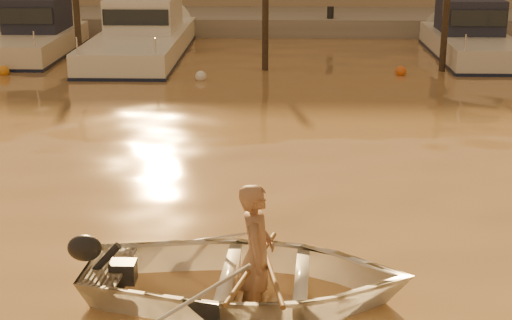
{
  "coord_description": "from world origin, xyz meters",
  "views": [
    {
      "loc": [
        0.22,
        -8.21,
        4.35
      ],
      "look_at": [
        -0.13,
        3.04,
        0.75
      ],
      "focal_mm": 55.0,
      "sensor_mm": 36.0,
      "label": 1
    }
  ],
  "objects_px": {
    "person": "(257,255)",
    "moored_boat_2": "(141,36)",
    "moored_boat_1": "(34,35)",
    "moored_boat_4": "(472,37)",
    "dinghy": "(248,277)"
  },
  "relations": [
    {
      "from": "person",
      "to": "moored_boat_2",
      "type": "relative_size",
      "value": 0.2
    },
    {
      "from": "person",
      "to": "moored_boat_1",
      "type": "height_order",
      "value": "moored_boat_1"
    },
    {
      "from": "moored_boat_4",
      "to": "moored_boat_2",
      "type": "bearing_deg",
      "value": 180.0
    },
    {
      "from": "moored_boat_1",
      "to": "moored_boat_2",
      "type": "distance_m",
      "value": 3.36
    },
    {
      "from": "dinghy",
      "to": "person",
      "type": "xyz_separation_m",
      "value": [
        0.1,
        -0.01,
        0.28
      ]
    },
    {
      "from": "dinghy",
      "to": "moored_boat_1",
      "type": "distance_m",
      "value": 17.58
    },
    {
      "from": "moored_boat_4",
      "to": "person",
      "type": "bearing_deg",
      "value": -111.05
    },
    {
      "from": "person",
      "to": "moored_boat_4",
      "type": "bearing_deg",
      "value": -17.57
    },
    {
      "from": "moored_boat_2",
      "to": "moored_boat_4",
      "type": "bearing_deg",
      "value": 0.0
    },
    {
      "from": "moored_boat_1",
      "to": "moored_boat_4",
      "type": "distance_m",
      "value": 13.59
    },
    {
      "from": "moored_boat_2",
      "to": "moored_boat_4",
      "type": "xyz_separation_m",
      "value": [
        10.23,
        0.0,
        0.0
      ]
    },
    {
      "from": "dinghy",
      "to": "moored_boat_4",
      "type": "relative_size",
      "value": 0.57
    },
    {
      "from": "dinghy",
      "to": "moored_boat_4",
      "type": "distance_m",
      "value": 17.15
    },
    {
      "from": "moored_boat_2",
      "to": "person",
      "type": "bearing_deg",
      "value": -75.65
    },
    {
      "from": "moored_boat_1",
      "to": "person",
      "type": "bearing_deg",
      "value": -65.0
    }
  ]
}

